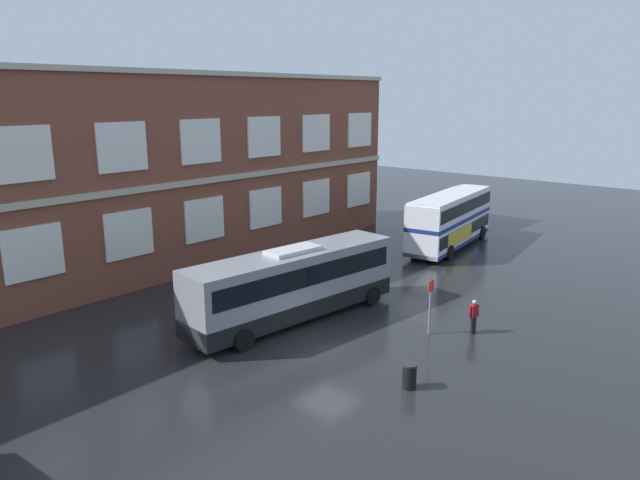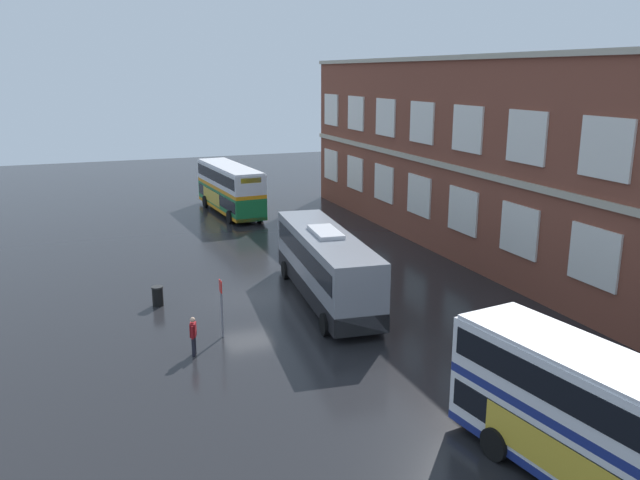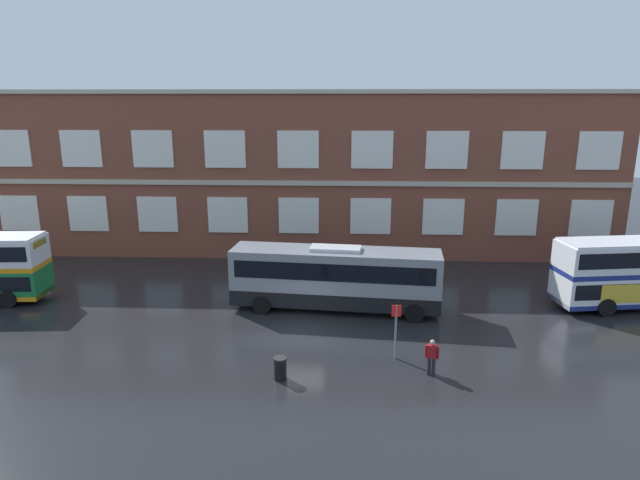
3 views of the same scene
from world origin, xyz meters
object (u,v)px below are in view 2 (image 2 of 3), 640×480
(double_decker_near, at_px, (230,188))
(station_litter_bin, at_px, (158,296))
(waiting_passenger, at_px, (193,334))
(double_decker_middle, at_px, (622,437))
(bus_stand_flag, at_px, (221,303))
(touring_coach, at_px, (326,265))

(double_decker_near, xyz_separation_m, station_litter_bin, (20.97, -8.76, -1.63))
(double_decker_near, height_order, waiting_passenger, double_decker_near)
(double_decker_middle, height_order, bus_stand_flag, double_decker_middle)
(waiting_passenger, xyz_separation_m, station_litter_bin, (-6.68, -0.65, -0.41))
(double_decker_near, bearing_deg, bus_stand_flag, -14.05)
(bus_stand_flag, bearing_deg, double_decker_near, 165.95)
(double_decker_near, distance_m, touring_coach, 23.26)
(double_decker_middle, relative_size, bus_stand_flag, 4.17)
(station_litter_bin, bearing_deg, bus_stand_flag, 22.96)
(double_decker_middle, distance_m, station_litter_bin, 22.99)
(double_decker_near, distance_m, double_decker_middle, 41.75)
(touring_coach, bearing_deg, waiting_passenger, -60.30)
(double_decker_near, height_order, double_decker_middle, same)
(double_decker_near, xyz_separation_m, double_decker_middle, (41.74, 0.95, 0.00))
(double_decker_near, xyz_separation_m, touring_coach, (23.25, -0.39, -0.24))
(double_decker_middle, distance_m, waiting_passenger, 16.79)
(bus_stand_flag, distance_m, station_litter_bin, 5.77)
(bus_stand_flag, bearing_deg, station_litter_bin, -157.04)
(waiting_passenger, bearing_deg, touring_coach, 119.70)
(double_decker_near, xyz_separation_m, waiting_passenger, (27.65, -8.11, -1.22))
(double_decker_middle, height_order, touring_coach, double_decker_middle)
(waiting_passenger, height_order, bus_stand_flag, bus_stand_flag)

